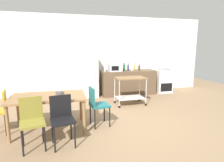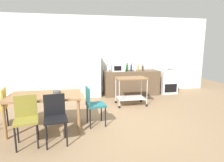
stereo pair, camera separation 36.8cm
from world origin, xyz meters
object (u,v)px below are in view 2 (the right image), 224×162
at_px(bottle_sesame_oil, 131,68).
at_px(bottle_soda, 143,68).
at_px(bottle_vinegar, 135,68).
at_px(bottle_sparkling_water, 138,68).
at_px(kettle, 166,68).
at_px(microwave, 118,68).
at_px(chair_olive, 26,117).
at_px(bottle_olive_oil, 108,68).
at_px(dining_table, 45,98).
at_px(refrigerator, 92,75).
at_px(chair_black, 55,115).
at_px(chair_teal, 93,103).
at_px(kitchen_cart, 131,87).
at_px(bottle_soy_sauce, 127,68).
at_px(fruit_bowl, 57,92).
at_px(stove_oven, 167,81).

relative_size(bottle_sesame_oil, bottle_soda, 1.23).
height_order(bottle_vinegar, bottle_sparkling_water, bottle_vinegar).
bearing_deg(kettle, microwave, -179.73).
height_order(chair_olive, bottle_sparkling_water, bottle_sparkling_water).
distance_m(bottle_olive_oil, bottle_sesame_oil, 0.85).
bearing_deg(dining_table, kettle, 31.11).
relative_size(chair_olive, refrigerator, 0.57).
bearing_deg(chair_black, kettle, 30.46).
bearing_deg(chair_teal, bottle_olive_oil, -24.53).
distance_m(chair_teal, chair_black, 0.97).
height_order(kitchen_cart, bottle_soy_sauce, bottle_soy_sauce).
bearing_deg(fruit_bowl, bottle_sesame_oil, 44.43).
relative_size(bottle_olive_oil, kettle, 1.02).
bearing_deg(microwave, refrigerator, 168.37).
relative_size(fruit_bowl, kettle, 0.68).
xyz_separation_m(refrigerator, bottle_sparkling_water, (1.71, -0.08, 0.22)).
bearing_deg(chair_teal, kettle, -58.78).
xyz_separation_m(chair_black, microwave, (1.82, 3.04, 0.51)).
bearing_deg(chair_black, bottle_olive_oil, 55.81).
relative_size(dining_table, chair_olive, 1.69).
bearing_deg(kitchen_cart, microwave, 98.78).
bearing_deg(stove_oven, bottle_soy_sauce, -177.79).
bearing_deg(microwave, bottle_vinegar, -0.70).
xyz_separation_m(refrigerator, bottle_sesame_oil, (1.43, -0.14, 0.24)).
relative_size(chair_teal, bottle_olive_oil, 3.64).
bearing_deg(stove_oven, bottle_vinegar, -175.05).
bearing_deg(fruit_bowl, bottle_vinegar, 42.13).
bearing_deg(bottle_soy_sauce, chair_teal, -120.29).
bearing_deg(kettle, refrigerator, 176.30).
xyz_separation_m(dining_table, chair_olive, (-0.23, -0.65, -0.15)).
xyz_separation_m(bottle_soy_sauce, fruit_bowl, (-2.22, -2.33, -0.24)).
bearing_deg(stove_oven, kettle, -140.33).
bearing_deg(bottle_vinegar, bottle_soda, 6.32).
distance_m(dining_table, bottle_soda, 3.88).
bearing_deg(chair_olive, refrigerator, 55.62).
xyz_separation_m(dining_table, stove_oven, (4.08, 2.49, -0.22)).
distance_m(dining_table, microwave, 3.19).
bearing_deg(kitchen_cart, kettle, 33.62).
height_order(bottle_sesame_oil, fruit_bowl, bottle_sesame_oil).
xyz_separation_m(stove_oven, kettle, (-0.12, -0.10, 0.55)).
bearing_deg(bottle_sesame_oil, dining_table, -137.04).
relative_size(chair_teal, bottle_sparkling_water, 3.52).
height_order(bottle_olive_oil, bottle_sparkling_water, bottle_sparkling_water).
height_order(refrigerator, kitchen_cart, refrigerator).
bearing_deg(bottle_soy_sauce, bottle_sparkling_water, 8.92).
bearing_deg(bottle_soda, chair_teal, -129.64).
xyz_separation_m(bottle_olive_oil, bottle_sparkling_water, (1.13, -0.02, 0.00)).
relative_size(chair_olive, bottle_sesame_oil, 3.21).
distance_m(bottle_vinegar, bottle_sparkling_water, 0.19).
bearing_deg(bottle_vinegar, bottle_soy_sauce, 169.93).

